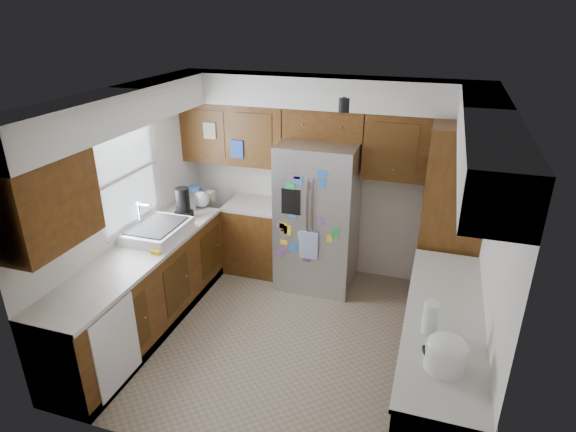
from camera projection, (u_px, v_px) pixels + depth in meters
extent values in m
plane|color=gray|center=(287.00, 337.00, 5.07)|extent=(3.60, 3.60, 0.00)
cube|color=silver|center=(327.00, 178.00, 5.96)|extent=(3.60, 0.04, 2.50)
cube|color=silver|center=(125.00, 208.00, 5.07)|extent=(0.04, 3.20, 2.50)
cube|color=silver|center=(489.00, 259.00, 4.06)|extent=(0.04, 3.20, 2.50)
cube|color=silver|center=(212.00, 329.00, 3.17)|extent=(3.60, 0.04, 2.50)
cube|color=white|center=(287.00, 96.00, 4.06)|extent=(3.60, 3.20, 0.02)
cube|color=silver|center=(326.00, 92.00, 5.37)|extent=(3.60, 0.38, 0.35)
cube|color=silver|center=(127.00, 107.00, 4.59)|extent=(0.38, 3.20, 0.35)
cube|color=silver|center=(486.00, 132.00, 3.68)|extent=(0.38, 3.20, 0.35)
cube|color=#42220C|center=(235.00, 133.00, 5.92)|extent=(1.33, 0.34, 0.75)
cube|color=#42220C|center=(425.00, 148.00, 5.29)|extent=(1.33, 0.34, 0.75)
cube|color=#42220C|center=(47.00, 203.00, 3.81)|extent=(0.34, 0.85, 0.75)
cube|color=white|center=(127.00, 174.00, 5.02)|extent=(0.02, 0.90, 1.05)
cube|color=white|center=(130.00, 174.00, 5.01)|extent=(0.01, 1.02, 1.15)
cube|color=#1C46A9|center=(237.00, 149.00, 5.79)|extent=(0.16, 0.02, 0.22)
cube|color=beige|center=(210.00, 131.00, 5.81)|extent=(0.16, 0.02, 0.20)
cube|color=#42220C|center=(143.00, 293.00, 5.05)|extent=(0.60, 2.60, 0.88)
cube|color=#42220C|center=(257.00, 238.00, 6.26)|extent=(0.75, 0.60, 0.88)
cube|color=beige|center=(137.00, 254.00, 4.87)|extent=(0.63, 2.60, 0.04)
cube|color=beige|center=(257.00, 205.00, 6.07)|extent=(0.75, 0.60, 0.04)
cube|color=black|center=(147.00, 324.00, 5.21)|extent=(0.60, 2.60, 0.10)
cube|color=white|center=(117.00, 347.00, 4.22)|extent=(0.01, 0.58, 0.80)
cube|color=#42220C|center=(438.00, 363.00, 4.06)|extent=(0.60, 2.25, 0.88)
cube|color=beige|center=(445.00, 318.00, 3.87)|extent=(0.63, 2.25, 0.04)
cube|color=black|center=(433.00, 399.00, 4.21)|extent=(0.60, 2.25, 0.10)
cube|color=#42220C|center=(451.00, 220.00, 5.22)|extent=(0.60, 0.90, 2.15)
cube|color=#ACACB2|center=(318.00, 216.00, 5.76)|extent=(0.90, 0.75, 1.80)
cylinder|color=silver|center=(307.00, 217.00, 5.37)|extent=(0.02, 0.02, 0.90)
cylinder|color=silver|center=(312.00, 217.00, 5.35)|extent=(0.02, 0.02, 0.90)
cube|color=black|center=(291.00, 202.00, 5.37)|extent=(0.22, 0.01, 0.30)
cube|color=white|center=(308.00, 245.00, 5.49)|extent=(0.22, 0.01, 0.34)
cube|color=#8C4C99|center=(306.00, 259.00, 5.59)|extent=(0.08, 0.00, 0.06)
cube|color=#8C4C99|center=(284.00, 250.00, 5.64)|extent=(0.06, 0.00, 0.08)
cube|color=#8C4C99|center=(279.00, 253.00, 5.68)|extent=(0.09, 0.00, 0.10)
cube|color=green|center=(290.00, 186.00, 5.30)|extent=(0.11, 0.00, 0.08)
cube|color=#8C4C99|center=(281.00, 226.00, 5.53)|extent=(0.09, 0.00, 0.07)
cube|color=yellow|center=(283.00, 227.00, 5.52)|extent=(0.10, 0.00, 0.11)
cube|color=yellow|center=(288.00, 230.00, 5.52)|extent=(0.09, 0.00, 0.12)
cube|color=#8C4C99|center=(284.00, 232.00, 5.54)|extent=(0.08, 0.00, 0.05)
cube|color=blue|center=(322.00, 174.00, 5.13)|extent=(0.10, 0.00, 0.08)
cube|color=#8C4C99|center=(311.00, 186.00, 5.22)|extent=(0.05, 0.00, 0.08)
cube|color=yellow|center=(330.00, 239.00, 5.40)|extent=(0.06, 0.00, 0.09)
cube|color=blue|center=(298.00, 181.00, 5.24)|extent=(0.10, 0.00, 0.10)
cube|color=green|center=(335.00, 233.00, 5.35)|extent=(0.08, 0.00, 0.11)
cube|color=blue|center=(293.00, 215.00, 5.42)|extent=(0.09, 0.00, 0.07)
cube|color=white|center=(301.00, 236.00, 5.49)|extent=(0.08, 0.00, 0.10)
cube|color=#8C4C99|center=(296.00, 177.00, 5.23)|extent=(0.09, 0.00, 0.05)
cube|color=blue|center=(322.00, 183.00, 5.16)|extent=(0.07, 0.00, 0.11)
cube|color=#8C4C99|center=(320.00, 221.00, 5.35)|extent=(0.08, 0.00, 0.07)
cube|color=blue|center=(302.00, 244.00, 5.53)|extent=(0.05, 0.00, 0.08)
cube|color=yellow|center=(284.00, 242.00, 5.60)|extent=(0.08, 0.00, 0.05)
cube|color=blue|center=(293.00, 248.00, 5.59)|extent=(0.10, 0.00, 0.11)
cube|color=#42220C|center=(325.00, 123.00, 5.52)|extent=(0.96, 0.34, 0.35)
sphere|color=#2741BC|center=(299.00, 96.00, 5.45)|extent=(0.25, 0.25, 0.25)
cylinder|color=black|center=(346.00, 103.00, 5.28)|extent=(0.27, 0.27, 0.16)
ellipsoid|color=#333338|center=(347.00, 96.00, 5.24)|extent=(0.25, 0.25, 0.11)
cube|color=white|center=(158.00, 231.00, 5.19)|extent=(0.52, 0.70, 0.12)
cube|color=black|center=(157.00, 226.00, 5.16)|extent=(0.44, 0.60, 0.02)
cylinder|color=silver|center=(140.00, 215.00, 5.18)|extent=(0.02, 0.02, 0.30)
cylinder|color=silver|center=(143.00, 205.00, 5.11)|extent=(0.16, 0.02, 0.02)
cube|color=yellow|center=(159.00, 249.00, 4.89)|extent=(0.10, 0.18, 0.04)
cube|color=black|center=(184.00, 215.00, 5.62)|extent=(0.18, 0.14, 0.10)
cylinder|color=black|center=(183.00, 200.00, 5.54)|extent=(0.16, 0.16, 0.28)
cylinder|color=#ACACB2|center=(190.00, 203.00, 5.83)|extent=(0.14, 0.14, 0.20)
sphere|color=white|center=(201.00, 199.00, 5.92)|extent=(0.20, 0.20, 0.20)
cube|color=#3F72B2|center=(196.00, 193.00, 6.16)|extent=(0.14, 0.10, 0.18)
cube|color=#BFB28C|center=(210.00, 196.00, 6.10)|extent=(0.10, 0.08, 0.14)
cylinder|color=white|center=(172.00, 219.00, 5.50)|extent=(0.08, 0.08, 0.11)
cylinder|color=white|center=(446.00, 356.00, 3.28)|extent=(0.28, 0.28, 0.19)
ellipsoid|color=white|center=(447.00, 345.00, 3.24)|extent=(0.27, 0.27, 0.12)
cube|color=black|center=(426.00, 350.00, 3.31)|extent=(0.04, 0.06, 0.04)
cylinder|color=white|center=(430.00, 318.00, 3.63)|extent=(0.12, 0.12, 0.26)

